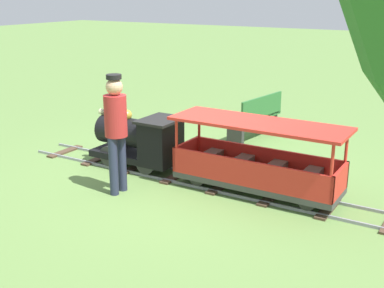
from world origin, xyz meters
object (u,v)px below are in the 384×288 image
Objects in this scene: passenger_car at (257,165)px; conductor_person at (116,125)px; locomotive at (140,139)px; park_bench at (256,117)px.

passenger_car is 1.94m from conductor_person.
conductor_person reaches higher than locomotive.
conductor_person reaches higher than park_bench.
locomotive is 0.89× the size of conductor_person.
passenger_car is 2.66m from park_bench.
passenger_car is at bearing -60.91° from conductor_person.
locomotive is at bearing 90.00° from passenger_car.
locomotive is at bearing 161.04° from park_bench.
conductor_person is 1.21× the size of park_bench.
passenger_car is at bearing -90.00° from locomotive.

